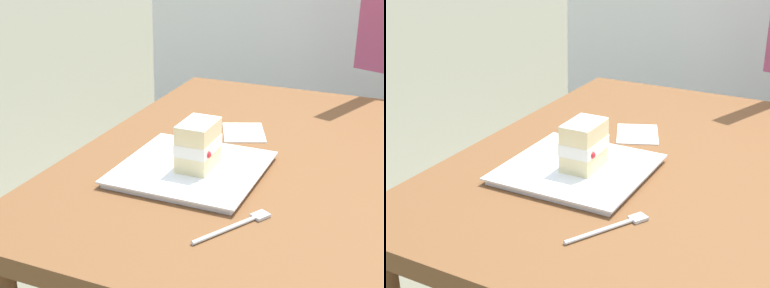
% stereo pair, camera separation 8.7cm
% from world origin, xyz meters
% --- Properties ---
extents(patio_table, '(1.11, 1.07, 0.78)m').
position_xyz_m(patio_table, '(0.00, 0.00, 0.67)').
color(patio_table, brown).
rests_on(patio_table, ground).
extents(dessert_plate, '(0.29, 0.29, 0.02)m').
position_xyz_m(dessert_plate, '(0.14, -0.24, 0.79)').
color(dessert_plate, white).
rests_on(dessert_plate, patio_table).
extents(cake_slice, '(0.10, 0.08, 0.10)m').
position_xyz_m(cake_slice, '(0.14, -0.22, 0.84)').
color(cake_slice, beige).
rests_on(cake_slice, dessert_plate).
extents(dessert_fork, '(0.16, 0.10, 0.01)m').
position_xyz_m(dessert_fork, '(0.32, -0.07, 0.78)').
color(dessert_fork, silver).
rests_on(dessert_fork, patio_table).
extents(paper_napkin, '(0.16, 0.15, 0.00)m').
position_xyz_m(paper_napkin, '(-0.12, -0.21, 0.78)').
color(paper_napkin, silver).
rests_on(paper_napkin, patio_table).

